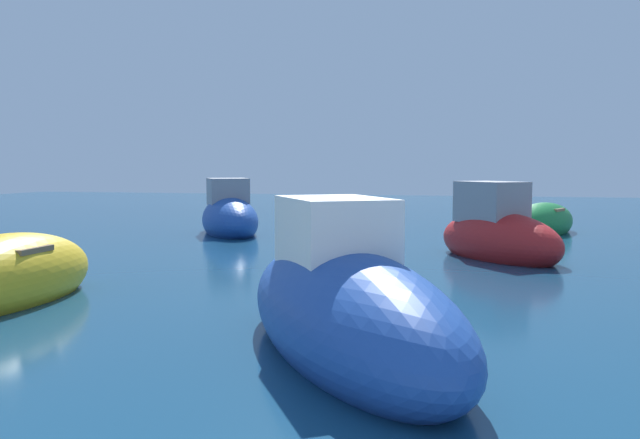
{
  "coord_description": "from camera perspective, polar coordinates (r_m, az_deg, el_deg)",
  "views": [
    {
      "loc": [
        -6.61,
        -4.82,
        1.98
      ],
      "look_at": [
        -10.34,
        10.74,
        0.67
      ],
      "focal_mm": 36.25,
      "sensor_mm": 36.0,
      "label": 1
    }
  ],
  "objects": [
    {
      "name": "moored_boat_0",
      "position": [
        6.9,
        2.24,
        -7.85
      ],
      "size": [
        3.86,
        4.91,
        1.97
      ],
      "rotation": [
        0.0,
        0.0,
        5.26
      ],
      "color": "#1E479E",
      "rests_on": "ground"
    },
    {
      "name": "moored_boat_3",
      "position": [
        10.46,
        -26.08,
        -4.68
      ],
      "size": [
        1.5,
        3.65,
        1.3
      ],
      "rotation": [
        0.0,
        0.0,
        4.73
      ],
      "color": "gold",
      "rests_on": "ground"
    },
    {
      "name": "moored_boat_4",
      "position": [
        20.13,
        19.05,
        -0.26
      ],
      "size": [
        2.73,
        3.75,
        1.19
      ],
      "rotation": [
        0.0,
        0.0,
        1.12
      ],
      "color": "#197233",
      "rests_on": "ground"
    },
    {
      "name": "moored_boat_6",
      "position": [
        19.34,
        -8.0,
        0.23
      ],
      "size": [
        3.27,
        4.11,
        1.95
      ],
      "rotation": [
        0.0,
        0.0,
        5.24
      ],
      "color": "#1E479E",
      "rests_on": "ground"
    },
    {
      "name": "moored_boat_8",
      "position": [
        14.49,
        15.4,
        -1.35
      ],
      "size": [
        3.3,
        3.6,
        1.95
      ],
      "rotation": [
        0.0,
        0.0,
        5.39
      ],
      "color": "#B21E1E",
      "rests_on": "ground"
    }
  ]
}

